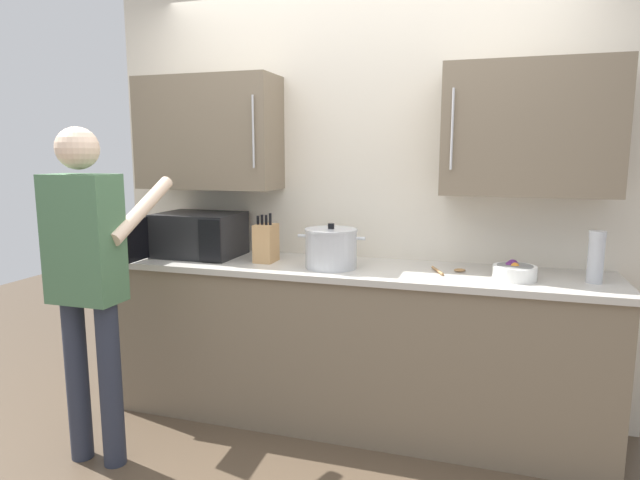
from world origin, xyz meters
TOP-DOWN VIEW (x-y plane):
  - back_wall_tiled at (0.00, 1.10)m, footprint 3.20×0.44m
  - counter_unit at (0.00, 0.82)m, footprint 2.84×0.60m
  - microwave_oven at (-0.99, 0.85)m, footprint 0.51×0.74m
  - stock_pot at (-0.08, 0.76)m, footprint 0.38×0.29m
  - fruit_bowl at (0.88, 0.76)m, footprint 0.21×0.21m
  - thermos_flask at (1.25, 0.80)m, footprint 0.08×0.08m
  - wooden_spoon at (0.56, 0.84)m, footprint 0.19×0.17m
  - knife_block at (-0.49, 0.81)m, footprint 0.11×0.15m
  - person_figure at (-1.11, 0.05)m, footprint 0.44×0.61m

SIDE VIEW (x-z plane):
  - counter_unit at x=0.00m, z-range 0.00..0.93m
  - wooden_spoon at x=0.56m, z-range 0.93..0.95m
  - fruit_bowl at x=0.88m, z-range 0.92..1.02m
  - person_figure at x=-1.11m, z-range 0.16..1.84m
  - stock_pot at x=-0.08m, z-range 0.91..1.16m
  - knife_block at x=-0.49m, z-range 0.90..1.19m
  - thermos_flask at x=1.25m, z-range 0.93..1.19m
  - microwave_oven at x=-0.99m, z-range 0.93..1.19m
  - back_wall_tiled at x=0.00m, z-range 0.09..2.85m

